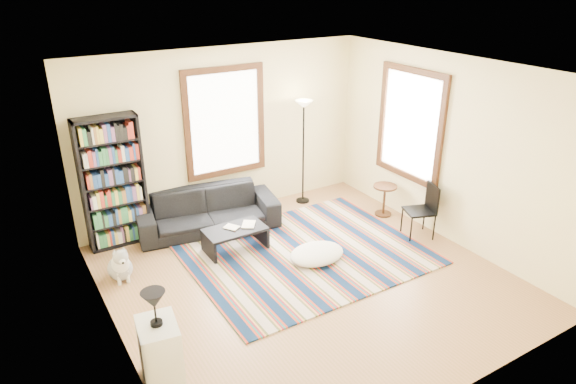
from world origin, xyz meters
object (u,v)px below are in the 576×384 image
floor_cushion (317,254)px  folding_chair (419,211)px  white_cabinet (160,353)px  floor_lamp (303,153)px  side_table (384,200)px  dog (119,262)px  sofa (208,211)px  bookshelf (113,183)px  coffee_table (235,239)px

floor_cushion → folding_chair: (1.77, -0.21, 0.33)m
white_cabinet → floor_lamp: bearing=47.8°
side_table → dog: side_table is taller
sofa → bookshelf: bookshelf is taller
floor_lamp → side_table: floor_lamp is taller
coffee_table → side_table: 2.71m
floor_lamp → folding_chair: (0.83, -2.04, -0.50)m
coffee_table → folding_chair: 2.87m
bookshelf → folding_chair: size_ratio=2.33×
floor_lamp → side_table: size_ratio=3.44×
sofa → side_table: size_ratio=4.12×
sofa → white_cabinet: white_cabinet is taller
bookshelf → folding_chair: bearing=-28.5°
sofa → folding_chair: bearing=-25.2°
floor_cushion → floor_lamp: bearing=62.9°
coffee_table → white_cabinet: (-1.81, -2.01, 0.17)m
side_table → coffee_table: bearing=175.1°
bookshelf → coffee_table: bearing=-38.4°
floor_lamp → folding_chair: 2.26m
white_cabinet → dog: white_cabinet is taller
floor_cushion → side_table: bearing=19.5°
white_cabinet → dog: size_ratio=1.35×
white_cabinet → coffee_table: bearing=56.6°
floor_cushion → folding_chair: size_ratio=0.97×
side_table → dog: (-4.37, 0.35, -0.01)m
sofa → folding_chair: (2.72, -1.94, 0.11)m
floor_cushion → side_table: 1.94m
sofa → coffee_table: sofa is taller
floor_lamp → white_cabinet: (-3.62, -2.96, -0.58)m
coffee_table → dog: 1.68m
bookshelf → floor_cushion: (2.29, -1.99, -0.90)m
white_cabinet → dog: 2.14m
coffee_table → folding_chair: size_ratio=1.05×
floor_cushion → folding_chair: 1.81m
coffee_table → dog: (-1.67, 0.12, 0.08)m
coffee_table → folding_chair: (2.64, -1.09, 0.25)m
floor_lamp → floor_cushion: bearing=-117.1°
folding_chair → dog: folding_chair is taller
sofa → floor_cushion: 1.98m
floor_lamp → dog: 3.64m
side_table → dog: size_ratio=1.04×
side_table → floor_cushion: bearing=-160.5°
bookshelf → floor_cushion: bearing=-41.1°
bookshelf → white_cabinet: (-0.39, -3.13, -0.65)m
coffee_table → sofa: bearing=94.9°
dog → coffee_table: bearing=-2.3°
bookshelf → coffee_table: size_ratio=2.22×
floor_cushion → sofa: bearing=118.8°
dog → bookshelf: bearing=77.0°
sofa → side_table: 2.97m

